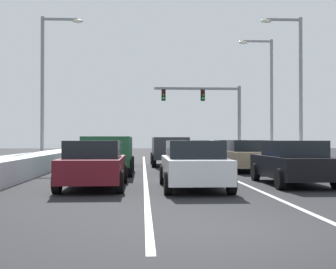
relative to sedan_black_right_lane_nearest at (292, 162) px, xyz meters
name	(u,v)px	position (x,y,z in m)	size (l,w,h in m)	color
ground_plane	(183,174)	(-3.30, 4.96, -0.76)	(120.00, 120.00, 0.00)	black
lane_stripe_between_right_lane_and_center_lane	(210,169)	(-1.60, 8.13, -0.76)	(0.14, 34.84, 0.01)	silver
lane_stripe_between_center_lane_and_left_lane	(145,170)	(-5.00, 8.13, -0.76)	(0.14, 34.84, 0.01)	silver
snow_bank_right_shoulder	(311,164)	(3.70, 8.13, -0.49)	(2.16, 34.84, 0.55)	white
snow_bank_left_shoulder	(40,162)	(-10.30, 8.13, -0.34)	(1.79, 34.84, 0.84)	white
sedan_black_right_lane_nearest	(292,162)	(0.00, 0.00, 0.00)	(2.00, 4.50, 1.51)	black
sedan_tan_right_lane_second	(246,156)	(-0.09, 6.63, 0.00)	(2.00, 4.50, 1.51)	#937F60
sedan_gray_right_lane_third	(230,152)	(0.32, 12.94, 0.00)	(2.00, 4.50, 1.51)	slate
sedan_white_center_lane_nearest	(194,165)	(-3.52, -1.12, 0.00)	(2.00, 4.50, 1.51)	silver
sedan_navy_center_lane_second	(188,157)	(-3.07, 5.30, 0.00)	(2.00, 4.50, 1.51)	navy
suv_charcoal_center_lane_third	(169,148)	(-3.53, 11.68, 0.25)	(2.16, 4.90, 1.67)	#38383D
sedan_maroon_left_lane_nearest	(94,164)	(-6.66, -0.67, 0.00)	(2.00, 4.50, 1.51)	maroon
suv_green_left_lane_second	(109,151)	(-6.60, 5.19, 0.25)	(2.16, 4.90, 1.67)	#1E5633
sedan_silver_left_lane_third	(114,153)	(-6.78, 11.34, 0.00)	(2.00, 4.50, 1.51)	#B7BABF
traffic_light_gantry	(213,105)	(0.96, 23.96, 3.73)	(7.54, 0.47, 6.20)	slate
street_lamp_right_near	(296,77)	(4.51, 12.88, 4.68)	(2.66, 0.36, 9.24)	gray
street_lamp_right_mid	(267,89)	(4.46, 19.22, 4.68)	(2.66, 0.36, 9.23)	gray
street_lamp_left_mid	(48,77)	(-11.07, 13.69, 4.70)	(2.66, 0.36, 9.27)	gray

